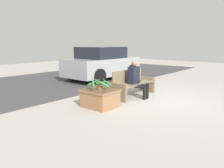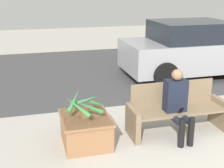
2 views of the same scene
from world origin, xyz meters
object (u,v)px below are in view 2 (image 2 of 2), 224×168
(planter_box, at_px, (86,129))
(potted_plant, at_px, (85,105))
(parked_car, at_px, (191,49))
(bench, at_px, (177,110))
(person_seated, at_px, (178,102))

(planter_box, relative_size, potted_plant, 1.40)
(parked_car, bearing_deg, bench, -122.32)
(parked_car, bearing_deg, person_seated, -121.92)
(bench, bearing_deg, potted_plant, -178.49)
(planter_box, xyz_separation_m, potted_plant, (-0.00, 0.01, 0.41))
(potted_plant, bearing_deg, person_seated, -6.13)
(bench, relative_size, planter_box, 1.96)
(person_seated, xyz_separation_m, parked_car, (2.09, 3.36, 0.13))
(bench, distance_m, potted_plant, 1.66)
(potted_plant, height_order, parked_car, parked_car)
(person_seated, height_order, potted_plant, person_seated)
(bench, height_order, potted_plant, potted_plant)
(bench, xyz_separation_m, parked_car, (1.99, 3.15, 0.36))
(person_seated, bearing_deg, potted_plant, 173.87)
(person_seated, height_order, planter_box, person_seated)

